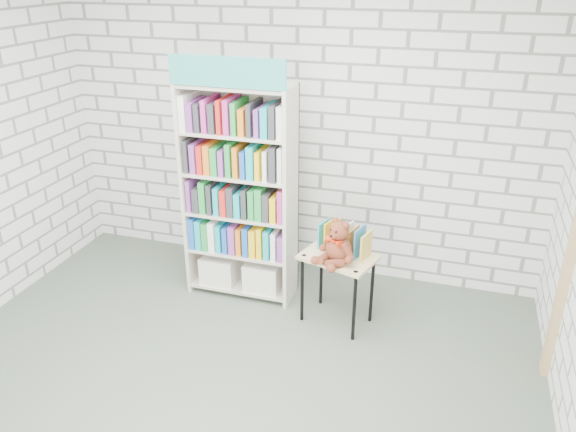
% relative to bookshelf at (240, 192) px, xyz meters
% --- Properties ---
extents(ground, '(4.50, 4.50, 0.00)m').
position_rel_bookshelf_xyz_m(ground, '(0.31, -1.36, -0.97)').
color(ground, '#4C594B').
rests_on(ground, ground).
extents(room_shell, '(4.52, 4.02, 2.81)m').
position_rel_bookshelf_xyz_m(room_shell, '(0.31, -1.36, 0.81)').
color(room_shell, silver).
rests_on(room_shell, ground).
extents(bookshelf, '(0.95, 0.37, 2.13)m').
position_rel_bookshelf_xyz_m(bookshelf, '(0.00, 0.00, 0.00)').
color(bookshelf, beige).
rests_on(bookshelf, ground).
extents(display_table, '(0.66, 0.54, 0.62)m').
position_rel_bookshelf_xyz_m(display_table, '(0.92, -0.22, -0.44)').
color(display_table, '#CFB67C').
rests_on(display_table, ground).
extents(table_books, '(0.43, 0.28, 0.24)m').
position_rel_bookshelf_xyz_m(table_books, '(0.95, -0.13, -0.23)').
color(table_books, teal).
rests_on(table_books, display_table).
extents(teddy_bear, '(0.34, 0.32, 0.35)m').
position_rel_bookshelf_xyz_m(teddy_bear, '(0.93, -0.32, -0.21)').
color(teddy_bear, brown).
rests_on(teddy_bear, display_table).
extents(door_trim, '(0.05, 0.12, 2.10)m').
position_rel_bookshelf_xyz_m(door_trim, '(2.54, -0.41, 0.08)').
color(door_trim, tan).
rests_on(door_trim, ground).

